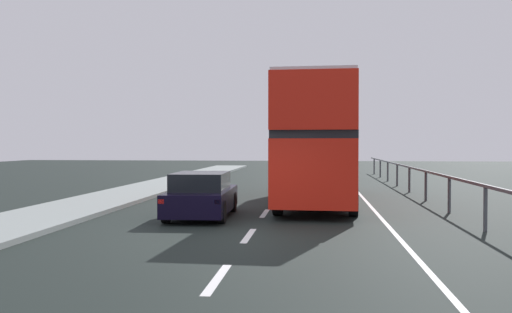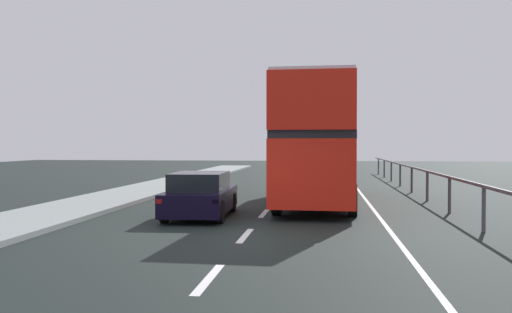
{
  "view_description": "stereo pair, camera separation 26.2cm",
  "coord_description": "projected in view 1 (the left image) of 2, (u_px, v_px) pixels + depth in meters",
  "views": [
    {
      "loc": [
        1.57,
        -13.25,
        2.19
      ],
      "look_at": [
        -0.45,
        6.13,
        1.76
      ],
      "focal_mm": 39.66,
      "sensor_mm": 36.0,
      "label": 1
    },
    {
      "loc": [
        1.83,
        -13.22,
        2.19
      ],
      "look_at": [
        -0.45,
        6.13,
        1.76
      ],
      "focal_mm": 39.66,
      "sensor_mm": 36.0,
      "label": 2
    }
  ],
  "objects": [
    {
      "name": "lane_paint_markings",
      "position": [
        329.0,
        200.0,
        22.03
      ],
      "size": [
        3.66,
        46.0,
        0.01
      ],
      "color": "silver",
      "rests_on": "ground"
    },
    {
      "name": "ground_plane",
      "position": [
        248.0,
        238.0,
        13.39
      ],
      "size": [
        74.31,
        120.0,
        0.1
      ],
      "primitive_type": "cube",
      "color": "black"
    },
    {
      "name": "double_decker_bus_red",
      "position": [
        320.0,
        140.0,
        21.19
      ],
      "size": [
        3.0,
        11.47,
        4.36
      ],
      "rotation": [
        0.0,
        0.0,
        -0.05
      ],
      "color": "red",
      "rests_on": "ground"
    },
    {
      "name": "bridge_side_railing",
      "position": [
        426.0,
        176.0,
        21.71
      ],
      "size": [
        0.1,
        42.0,
        1.18
      ],
      "color": "#494B51",
      "rests_on": "ground"
    },
    {
      "name": "hatchback_car_near",
      "position": [
        202.0,
        195.0,
        16.9
      ],
      "size": [
        1.87,
        4.2,
        1.34
      ],
      "rotation": [
        0.0,
        0.0,
        0.03
      ],
      "color": "black",
      "rests_on": "ground"
    }
  ]
}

